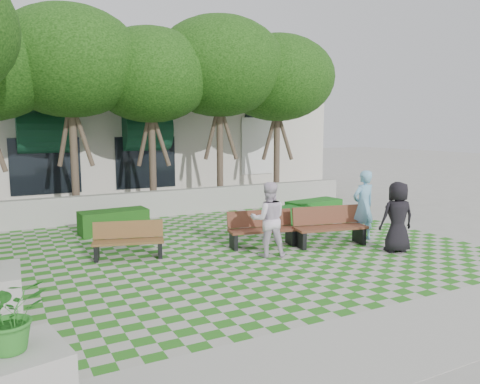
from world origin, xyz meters
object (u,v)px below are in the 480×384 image
bench_west (129,241)px  hedge_midright (285,218)px  person_blue (363,206)px  person_dark (397,217)px  hedge_midleft (114,222)px  person_white (268,219)px  hedge_east (314,210)px  bench_mid (262,229)px  bench_east (329,227)px  planter_front (15,375)px

bench_west → hedge_midright: size_ratio=0.98×
person_blue → person_dark: size_ratio=1.09×
hedge_midleft → person_white: bearing=-56.9°
hedge_east → person_dark: bearing=-98.0°
person_dark → person_blue: bearing=-79.7°
hedge_midleft → person_dark: (5.81, -5.45, 0.55)m
hedge_midleft → hedge_midright: bearing=-19.4°
bench_mid → person_white: bearing=-99.5°
hedge_east → hedge_midleft: 6.52m
bench_east → person_blue: 1.26m
planter_front → person_white: 7.35m
hedge_east → bench_east: bearing=-119.8°
bench_east → person_blue: bearing=10.6°
person_white → person_blue: bearing=-155.7°
hedge_midright → planter_front: size_ratio=1.07×
person_blue → person_white: person_blue is taller
bench_east → hedge_midleft: bearing=150.1°
bench_mid → person_white: 1.06m
bench_west → hedge_east: bearing=29.5°
bench_east → hedge_midleft: 6.28m
person_blue → person_dark: (-0.11, -1.34, -0.08)m
hedge_midleft → bench_west: bearing=-95.9°
person_blue → bench_mid: bearing=-16.7°
hedge_midleft → person_blue: person_blue is taller
bench_east → planter_front: 9.07m
bench_west → planter_front: (-2.68, -6.00, 0.26)m
bench_east → hedge_midright: (0.17, 2.37, -0.18)m
bench_mid → planter_front: 8.18m
hedge_midright → person_white: size_ratio=0.98×
hedge_midright → hedge_midleft: (-4.93, 1.74, 0.03)m
bench_mid → bench_west: 3.44m
person_blue → person_dark: bearing=83.6°
bench_east → hedge_east: (1.65, 2.88, -0.15)m
bench_mid → hedge_midright: bearing=53.0°
bench_mid → hedge_east: bench_mid is taller
person_blue → bench_east: bearing=-2.1°
hedge_east → bench_mid: bearing=-147.0°
person_dark → bench_west: bearing=-8.3°
person_white → hedge_east: bearing=-118.6°
bench_east → hedge_midright: bearing=96.7°
bench_mid → planter_front: bearing=-126.8°
bench_west → hedge_midright: 5.33m
person_dark → planter_front: bearing=35.9°
person_blue → person_white: 3.15m
bench_mid → person_blue: bearing=-3.6°
planter_front → bench_west: bearing=65.9°
bench_east → person_blue: size_ratio=1.04×
bench_west → person_blue: 6.36m
hedge_midleft → planter_front: 9.33m
hedge_east → planter_front: 12.09m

